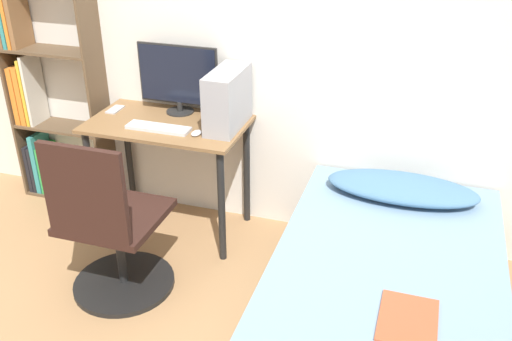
# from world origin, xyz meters

# --- Properties ---
(wall_back) EXTENTS (8.00, 0.05, 2.50)m
(wall_back) POSITION_xyz_m (0.00, 1.40, 1.25)
(wall_back) COLOR silver
(wall_back) RESTS_ON ground_plane
(desk) EXTENTS (0.98, 0.57, 0.77)m
(desk) POSITION_xyz_m (-0.32, 1.09, 0.63)
(desk) COLOR brown
(desk) RESTS_ON ground_plane
(bookshelf) EXTENTS (0.68, 0.23, 1.65)m
(bookshelf) POSITION_xyz_m (-1.36, 1.26, 0.78)
(bookshelf) COLOR brown
(bookshelf) RESTS_ON ground_plane
(office_chair) EXTENTS (0.58, 0.58, 1.00)m
(office_chair) POSITION_xyz_m (-0.33, 0.37, 0.38)
(office_chair) COLOR black
(office_chair) RESTS_ON ground_plane
(bed) EXTENTS (1.13, 1.97, 0.48)m
(bed) POSITION_xyz_m (1.14, 0.39, 0.24)
(bed) COLOR #4C3D2D
(bed) RESTS_ON ground_plane
(pillow) EXTENTS (0.86, 0.36, 0.11)m
(pillow) POSITION_xyz_m (1.14, 1.12, 0.54)
(pillow) COLOR teal
(pillow) RESTS_ON bed
(magazine) EXTENTS (0.24, 0.32, 0.01)m
(magazine) POSITION_xyz_m (1.26, 0.07, 0.49)
(magazine) COLOR #B24C2D
(magazine) RESTS_ON bed
(monitor) EXTENTS (0.53, 0.18, 0.44)m
(monitor) POSITION_xyz_m (-0.31, 1.28, 1.00)
(monitor) COLOR black
(monitor) RESTS_ON desk
(keyboard) EXTENTS (0.40, 0.11, 0.02)m
(keyboard) POSITION_xyz_m (-0.32, 0.98, 0.78)
(keyboard) COLOR silver
(keyboard) RESTS_ON desk
(pc_tower) EXTENTS (0.17, 0.42, 0.35)m
(pc_tower) POSITION_xyz_m (0.07, 1.15, 0.94)
(pc_tower) COLOR #99999E
(pc_tower) RESTS_ON desk
(mouse) EXTENTS (0.06, 0.09, 0.02)m
(mouse) POSITION_xyz_m (-0.07, 0.98, 0.78)
(mouse) COLOR silver
(mouse) RESTS_ON desk
(phone) EXTENTS (0.07, 0.14, 0.01)m
(phone) POSITION_xyz_m (-0.73, 1.18, 0.77)
(phone) COLOR #B7B7BC
(phone) RESTS_ON desk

